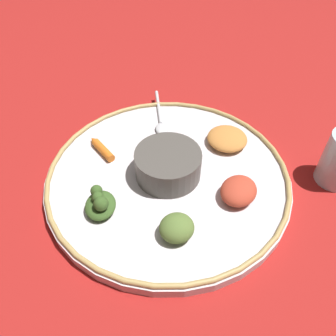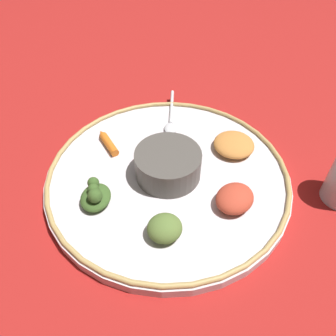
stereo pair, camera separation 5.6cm
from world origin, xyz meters
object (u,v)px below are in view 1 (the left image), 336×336
object	(u,v)px
center_bowl	(168,164)
carrot_near_spoon	(101,148)
spoon	(160,119)
greens_pile	(100,204)

from	to	relation	value
center_bowl	carrot_near_spoon	distance (m)	0.13
spoon	greens_pile	bearing A→B (deg)	130.05
greens_pile	center_bowl	bearing A→B (deg)	-82.33
center_bowl	spoon	size ratio (longest dim) A/B	0.79
center_bowl	greens_pile	distance (m)	0.13
center_bowl	carrot_near_spoon	size ratio (longest dim) A/B	1.51
center_bowl	carrot_near_spoon	bearing A→B (deg)	36.21
spoon	carrot_near_spoon	size ratio (longest dim) A/B	1.92
spoon	carrot_near_spoon	xyz separation A→B (m)	(-0.03, 0.13, 0.00)
center_bowl	carrot_near_spoon	xyz separation A→B (m)	(0.11, 0.08, -0.02)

